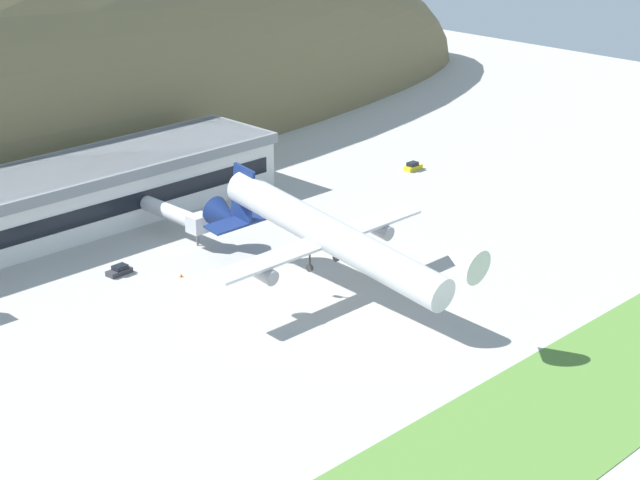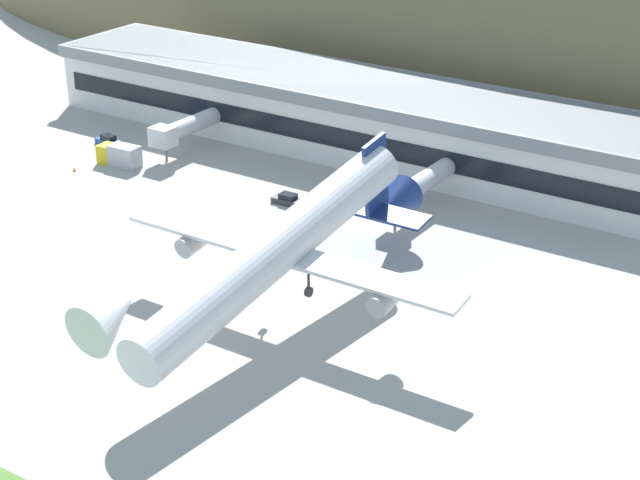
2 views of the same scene
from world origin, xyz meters
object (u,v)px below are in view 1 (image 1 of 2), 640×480
service_car_1 (413,167)px  traffic_cone_1 (181,275)px  terminal_building (9,209)px  cargo_airplane (328,236)px  service_car_0 (119,270)px  jetway_1 (178,215)px

service_car_1 → traffic_cone_1: service_car_1 is taller
terminal_building → cargo_airplane: 55.73m
service_car_0 → jetway_1: bearing=20.2°
traffic_cone_1 → service_car_0: bearing=128.5°
jetway_1 → cargo_airplane: 33.34m
terminal_building → jetway_1: 27.47m
jetway_1 → traffic_cone_1: jetway_1 is taller
jetway_1 → service_car_1: bearing=-3.6°
cargo_airplane → traffic_cone_1: cargo_airplane is taller
terminal_building → service_car_0: 24.62m
terminal_building → service_car_1: size_ratio=26.00×
cargo_airplane → jetway_1: bearing=94.0°
service_car_1 → jetway_1: bearing=176.4°
service_car_0 → service_car_1: bearing=1.9°
terminal_building → service_car_1: terminal_building is taller
service_car_0 → traffic_cone_1: 9.70m
jetway_1 → traffic_cone_1: size_ratio=27.22×
cargo_airplane → service_car_1: (54.01, 29.43, -8.01)m
cargo_airplane → service_car_1: 62.03m
service_car_0 → traffic_cone_1: (6.04, -7.59, -0.31)m
terminal_building → service_car_0: bearing=-78.2°
service_car_1 → traffic_cone_1: (-66.35, -9.98, -0.39)m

